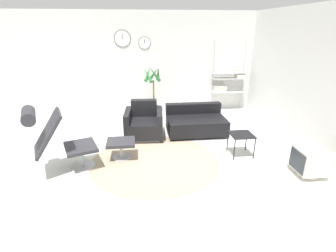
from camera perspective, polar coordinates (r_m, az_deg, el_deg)
The scene contains 12 objects.
ground_plane at distance 5.32m, azimuth -3.42°, elevation -5.74°, with size 12.00×12.00×0.00m, color silver.
wall_back at distance 7.71m, azimuth -5.02°, elevation 13.50°, with size 12.00×0.09×2.80m.
wall_right at distance 5.95m, azimuth 29.01°, elevation 8.79°, with size 0.06×12.00×2.80m.
round_rug at distance 4.98m, azimuth -2.91°, elevation -7.67°, with size 2.41×2.41×0.01m.
lounge_chair at distance 4.74m, azimuth -23.68°, elevation -1.53°, with size 1.20×0.90×1.18m.
ottoman at distance 5.07m, azimuth -10.19°, elevation -4.06°, with size 0.53×0.45×0.36m.
armchair_red at distance 5.99m, azimuth -5.25°, elevation 0.41°, with size 0.89×0.87×0.80m.
couch_low at distance 6.24m, azimuth 6.02°, elevation 0.67°, with size 1.35×0.92×0.64m.
side_table at distance 5.25m, azimuth 15.70°, elevation -2.18°, with size 0.43×0.43×0.44m.
crt_television at distance 5.04m, azimuth 28.56°, elevation -6.79°, with size 0.50×0.49×0.49m.
potted_plant at distance 7.39m, azimuth -3.19°, elevation 6.45°, with size 0.52×0.57×1.40m.
shelf_unit at distance 8.03m, azimuth 12.82°, elevation 9.26°, with size 0.99×0.28×2.03m.
Camera 1 is at (-0.24, -4.76, 2.38)m, focal length 28.00 mm.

